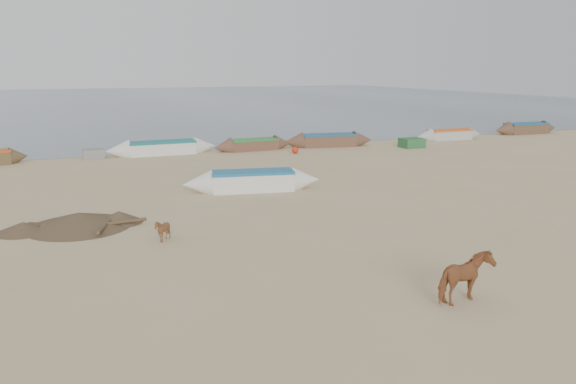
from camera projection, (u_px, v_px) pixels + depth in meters
The scene contains 8 objects.
ground at pixel (338, 251), 16.86m from camera, with size 140.00×140.00×0.00m, color tan.
sea at pixel (106, 101), 90.95m from camera, with size 160.00×160.00×0.00m, color slate.
cow_adult at pixel (465, 278), 13.04m from camera, with size 0.66×1.44×1.22m, color #985931.
calf_front at pixel (162, 230), 17.73m from camera, with size 0.60×0.68×0.75m, color brown.
near_canoe at pixel (252, 181), 25.04m from camera, with size 6.18×1.25×0.90m, color white, non-canonical shape.
debris_pile at pixel (79, 220), 19.40m from camera, with size 3.57×3.57×0.50m, color brown.
waterline_canoes at pixel (199, 147), 36.01m from camera, with size 61.64×3.46×0.90m.
beach_clutter at pixel (259, 148), 36.28m from camera, with size 42.91×4.54×0.64m.
Camera 1 is at (-7.48, -14.30, 5.40)m, focal length 35.00 mm.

